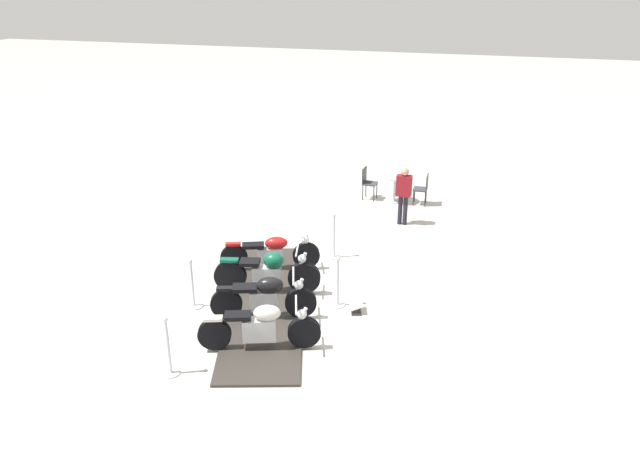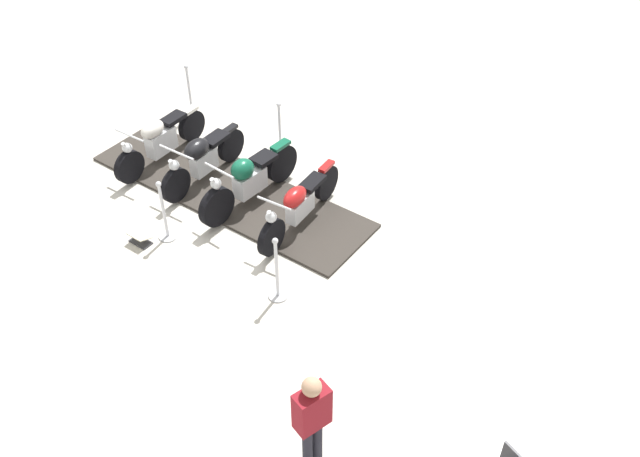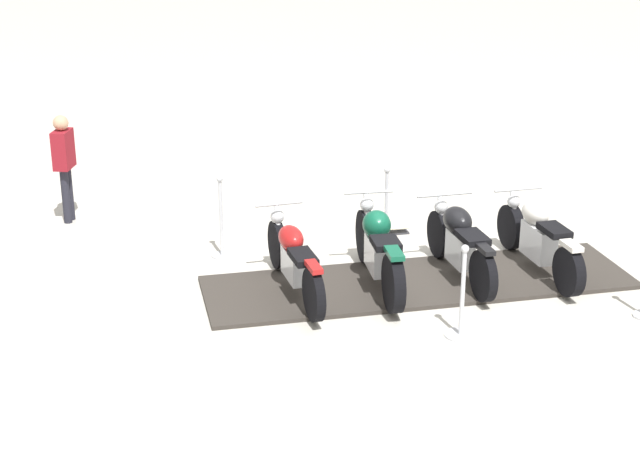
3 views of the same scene
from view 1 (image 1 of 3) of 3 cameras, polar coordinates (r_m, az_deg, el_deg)
ground_plane at (r=12.93m, az=-4.99°, el=-7.10°), size 80.00×80.00×0.00m
display_platform at (r=12.92m, az=-4.99°, el=-7.00°), size 5.58×2.92×0.05m
motorcycle_cream at (r=11.32m, az=-5.46°, el=-8.98°), size 0.93×2.16×0.90m
motorcycle_black at (r=12.21m, az=-5.06°, el=-6.21°), size 0.91×2.02×0.92m
motorcycle_forest at (r=13.14m, az=-4.78°, el=-4.00°), size 0.76×2.24×1.01m
motorcycle_maroon at (r=14.10m, az=-4.46°, el=-2.13°), size 0.98×2.17×0.92m
stanchion_right_rear at (r=14.75m, az=1.31°, el=-1.24°), size 0.30×0.30×1.14m
stanchion_left_front at (r=11.04m, az=-13.73°, el=-11.23°), size 0.31×0.31×1.13m
stanchion_left_mid at (r=12.97m, az=-11.61°, el=-5.80°), size 0.36×0.36×1.09m
stanchion_right_mid at (r=12.72m, az=1.65°, el=-5.61°), size 0.31×0.31×1.11m
info_placard at (r=12.67m, az=3.34°, el=-7.36°), size 0.41×0.34×0.21m
cafe_table at (r=18.30m, az=6.91°, el=4.19°), size 0.72×0.72×0.79m
cafe_chair_near_table at (r=18.50m, az=4.42°, el=4.39°), size 0.43×0.43×0.96m
cafe_chair_across_table at (r=18.24m, az=9.46°, el=3.76°), size 0.41×0.41×0.91m
bystander_person at (r=16.59m, az=7.73°, el=3.46°), size 0.23×0.41×1.60m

